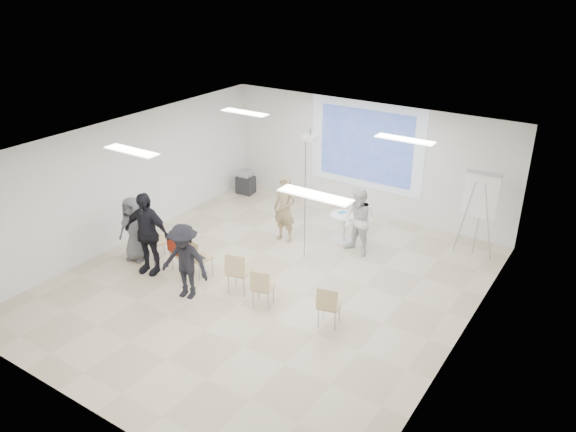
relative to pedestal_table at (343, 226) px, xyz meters
The scene contains 30 objects.
floor 2.63m from the pedestal_table, 99.43° to the right, with size 8.00×9.00×0.10m, color beige.
ceiling 3.69m from the pedestal_table, 99.43° to the right, with size 8.00×9.00×0.10m, color white.
wall_back 2.31m from the pedestal_table, 102.00° to the left, with size 8.00×0.10×3.00m, color silver.
wall_left 5.26m from the pedestal_table, 150.27° to the right, with size 0.10×9.00×3.00m, color silver.
wall_right 4.57m from the pedestal_table, 35.17° to the right, with size 0.10×9.00×3.00m, color silver.
projection_halo 2.44m from the pedestal_table, 102.39° to the left, with size 3.20×0.01×2.30m, color silver.
projection_image 2.43m from the pedestal_table, 102.49° to the left, with size 2.60×0.01×1.90m, color #324EAB.
pedestal_table is the anchor object (origin of this frame).
player_left 1.49m from the pedestal_table, 151.29° to the right, with size 0.68×0.46×1.85m, color #98815D.
player_right 0.82m from the pedestal_table, 30.20° to the right, with size 0.86×0.69×1.79m, color white.
controller_left 1.39m from the pedestal_table, 158.05° to the right, with size 0.04×0.11×0.04m, color white.
controller_right 0.89m from the pedestal_table, 12.02° to the right, with size 0.04×0.12×0.04m, color white.
chair_far_left 4.42m from the pedestal_table, 133.89° to the right, with size 0.63×0.65×1.00m.
chair_left_mid 3.94m from the pedestal_table, 126.12° to the right, with size 0.49×0.51×0.84m.
chair_left_inner 3.65m from the pedestal_table, 119.34° to the right, with size 0.51×0.54×0.91m.
chair_center 3.28m from the pedestal_table, 102.22° to the right, with size 0.52×0.55×0.92m.
chair_right_inner 3.35m from the pedestal_table, 89.71° to the right, with size 0.48×0.50×0.83m.
chair_right_far 3.51m from the pedestal_table, 66.27° to the right, with size 0.48×0.51×0.85m.
red_jacket 4.06m from the pedestal_table, 124.64° to the right, with size 0.40×0.09×0.39m, color maroon.
laptop 3.56m from the pedestal_table, 119.87° to the right, with size 0.33×0.24×0.03m, color black.
audience_left 4.60m from the pedestal_table, 128.85° to the right, with size 1.23×0.74×2.12m, color black.
audience_mid 4.17m from the pedestal_table, 110.97° to the right, with size 1.17×0.64×1.81m, color black.
audience_outer 4.85m from the pedestal_table, 136.69° to the right, with size 0.82×0.54×1.69m, color slate.
flipchart_easel 3.21m from the pedestal_table, 20.43° to the left, with size 0.87×0.66×2.02m.
av_cart 4.04m from the pedestal_table, 162.38° to the left, with size 0.52×0.43×0.72m.
ceiling_projector 2.53m from the pedestal_table, 107.00° to the right, with size 0.30×0.25×3.00m.
fluor_panel_nw 3.56m from the pedestal_table, 167.11° to the right, with size 1.20×0.30×0.02m, color white.
fluor_panel_ne 3.05m from the pedestal_table, 19.39° to the right, with size 1.20×0.30×0.02m, color white.
fluor_panel_sw 5.37m from the pedestal_table, 120.87° to the right, with size 1.20×0.30×0.02m, color white.
fluor_panel_se 5.04m from the pedestal_table, 68.76° to the right, with size 1.20×0.30×0.02m, color white.
Camera 1 is at (5.97, -8.31, 6.21)m, focal length 35.00 mm.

